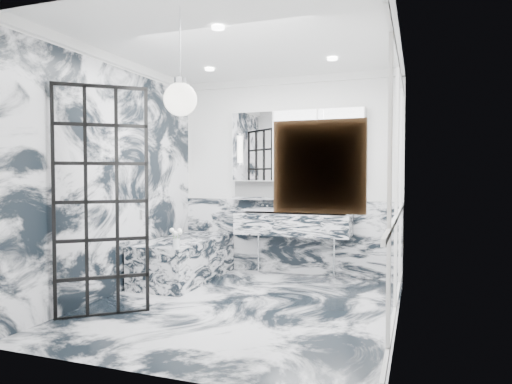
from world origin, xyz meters
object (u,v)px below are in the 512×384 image
at_px(crittall_door, 102,202).
at_px(bathtub, 185,259).
at_px(mirror_cabinet, 296,146).
at_px(trough_sink, 293,224).

bearing_deg(crittall_door, bathtub, 49.86).
height_order(mirror_cabinet, bathtub, mirror_cabinet).
distance_m(trough_sink, mirror_cabinet, 1.10).
xyz_separation_m(crittall_door, mirror_cabinet, (1.35, 2.50, 0.68)).
xyz_separation_m(mirror_cabinet, bathtub, (-1.32, -0.83, -1.54)).
bearing_deg(crittall_door, trough_sink, 20.58).
xyz_separation_m(trough_sink, mirror_cabinet, (-0.00, 0.17, 1.09)).
bearing_deg(crittall_door, mirror_cabinet, 22.31).
bearing_deg(trough_sink, mirror_cabinet, 90.00).
height_order(crittall_door, bathtub, crittall_door).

